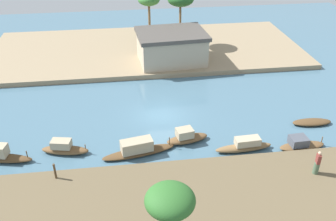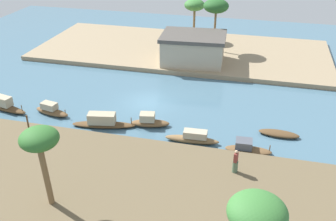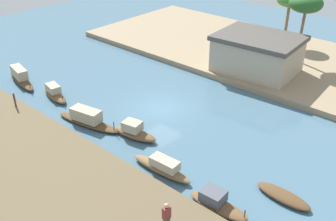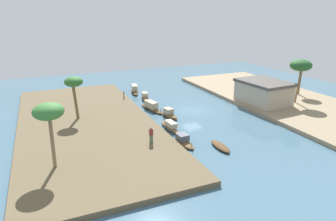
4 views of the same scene
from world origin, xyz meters
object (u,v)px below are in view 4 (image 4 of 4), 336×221
object	(u,v)px
sampan_downstream_large	(151,107)
sampan_with_red_awning	(135,90)
palm_tree_left_far	(48,113)
sampan_near_left_bank	(170,126)
palm_tree_right_tall	(301,66)
palm_tree_right_short	(302,67)
sampan_midstream	(220,146)
sampan_foreground	(184,141)
sampan_open_hull	(169,114)
palm_tree_left_near	(74,83)
person_on_near_bank	(151,136)
sampan_with_tall_canopy	(145,97)
mooring_post	(124,95)
riverside_building	(263,92)

from	to	relation	value
sampan_downstream_large	sampan_with_red_awning	size ratio (longest dim) A/B	1.06
palm_tree_left_far	sampan_near_left_bank	bearing A→B (deg)	111.20
palm_tree_right_tall	palm_tree_right_short	bearing A→B (deg)	130.62
sampan_midstream	sampan_downstream_large	bearing A→B (deg)	-169.12
sampan_midstream	palm_tree_right_tall	xyz separation A→B (m)	(-8.02, 18.21, 5.70)
sampan_foreground	sampan_open_hull	size ratio (longest dim) A/B	1.05
palm_tree_left_near	palm_tree_left_far	world-z (taller)	palm_tree_left_far
sampan_midstream	person_on_near_bank	size ratio (longest dim) A/B	1.88
palm_tree_left_far	sampan_midstream	bearing A→B (deg)	84.43
sampan_near_left_bank	palm_tree_right_short	size ratio (longest dim) A/B	0.82
sampan_downstream_large	sampan_midstream	distance (m)	14.58
sampan_with_tall_canopy	palm_tree_left_far	size ratio (longest dim) A/B	0.63
palm_tree_right_tall	sampan_downstream_large	bearing A→B (deg)	-107.46
sampan_midstream	palm_tree_right_tall	world-z (taller)	palm_tree_right_tall
sampan_with_tall_canopy	sampan_midstream	xyz separation A→B (m)	(19.74, 1.26, -0.21)
sampan_near_left_bank	palm_tree_left_near	distance (m)	12.75
sampan_foreground	sampan_downstream_large	size ratio (longest dim) A/B	0.65
palm_tree_right_short	palm_tree_right_tall	bearing A→B (deg)	-49.38
person_on_near_bank	palm_tree_right_short	bearing A→B (deg)	-152.95
sampan_foreground	mooring_post	size ratio (longest dim) A/B	3.14
sampan_midstream	palm_tree_left_near	size ratio (longest dim) A/B	0.62
sampan_midstream	palm_tree_right_short	xyz separation A→B (m)	(-11.32, 22.05, 4.77)
sampan_with_tall_canopy	mooring_post	bearing A→B (deg)	-81.26
sampan_downstream_large	riverside_building	xyz separation A→B (m)	(4.68, 15.61, 1.69)
palm_tree_right_tall	palm_tree_right_short	xyz separation A→B (m)	(-3.29, 3.84, -0.93)
sampan_foreground	sampan_with_tall_canopy	size ratio (longest dim) A/B	0.99
mooring_post	person_on_near_bank	bearing A→B (deg)	-6.03
sampan_with_red_awning	sampan_near_left_bank	bearing A→B (deg)	8.49
sampan_with_red_awning	palm_tree_right_tall	distance (m)	26.24
sampan_near_left_bank	palm_tree_right_short	xyz separation A→B (m)	(-4.74, 24.75, 4.56)
sampan_downstream_large	person_on_near_bank	distance (m)	12.24
palm_tree_left_near	palm_tree_left_far	distance (m)	12.44
palm_tree_left_far	sampan_foreground	bearing A→B (deg)	93.81
sampan_downstream_large	palm_tree_left_far	distance (m)	19.36
sampan_downstream_large	palm_tree_left_far	xyz separation A→B (m)	(12.89, -13.58, 4.94)
sampan_with_red_awning	palm_tree_right_short	bearing A→B (deg)	73.12
sampan_near_left_bank	person_on_near_bank	size ratio (longest dim) A/B	2.48
sampan_midstream	palm_tree_right_short	distance (m)	25.24
sampan_foreground	palm_tree_left_far	xyz separation A→B (m)	(0.85, -12.71, 5.04)
sampan_downstream_large	sampan_with_red_awning	distance (m)	10.10
person_on_near_bank	sampan_midstream	bearing A→B (deg)	165.77
palm_tree_left_near	sampan_with_tall_canopy	bearing A→B (deg)	119.25
sampan_midstream	person_on_near_bank	bearing A→B (deg)	-112.47
sampan_open_hull	palm_tree_right_tall	size ratio (longest dim) A/B	0.54
palm_tree_left_near	sampan_open_hull	bearing A→B (deg)	75.81
sampan_midstream	palm_tree_left_far	size ratio (longest dim) A/B	0.57
palm_tree_left_near	palm_tree_left_far	bearing A→B (deg)	-15.55
sampan_with_tall_canopy	riverside_building	bearing A→B (deg)	67.16
person_on_near_bank	riverside_building	world-z (taller)	riverside_building
sampan_foreground	sampan_with_red_awning	world-z (taller)	sampan_with_red_awning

